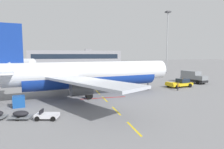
{
  "coord_description": "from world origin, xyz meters",
  "views": [
    {
      "loc": [
        10.99,
        -10.1,
        7.51
      ],
      "look_at": [
        21.69,
        30.1,
        3.17
      ],
      "focal_mm": 30.96,
      "sensor_mm": 36.0,
      "label": 1
    }
  ],
  "objects_px": {
    "fuel_service_truck": "(193,77)",
    "ground_power_truck": "(104,74)",
    "airliner_mid_left": "(0,64)",
    "baggage_train": "(21,115)",
    "apron_light_mast_far": "(167,35)",
    "ground_crew_worker": "(178,86)",
    "uld_cargo_container": "(19,101)",
    "airliner_foreground": "(92,74)",
    "pushback_tug": "(180,83)"
  },
  "relations": [
    {
      "from": "ground_power_truck",
      "to": "baggage_train",
      "type": "relative_size",
      "value": 0.81
    },
    {
      "from": "fuel_service_truck",
      "to": "baggage_train",
      "type": "xyz_separation_m",
      "value": [
        -38.45,
        -19.74,
        -1.12
      ]
    },
    {
      "from": "airliner_foreground",
      "to": "ground_power_truck",
      "type": "distance_m",
      "value": 23.18
    },
    {
      "from": "airliner_mid_left",
      "to": "ground_power_truck",
      "type": "height_order",
      "value": "airliner_mid_left"
    },
    {
      "from": "ground_power_truck",
      "to": "apron_light_mast_far",
      "type": "bearing_deg",
      "value": 22.02
    },
    {
      "from": "airliner_foreground",
      "to": "pushback_tug",
      "type": "bearing_deg",
      "value": 10.02
    },
    {
      "from": "ground_power_truck",
      "to": "ground_crew_worker",
      "type": "height_order",
      "value": "ground_power_truck"
    },
    {
      "from": "fuel_service_truck",
      "to": "baggage_train",
      "type": "relative_size",
      "value": 0.85
    },
    {
      "from": "fuel_service_truck",
      "to": "ground_power_truck",
      "type": "bearing_deg",
      "value": 148.23
    },
    {
      "from": "ground_crew_worker",
      "to": "baggage_train",
      "type": "bearing_deg",
      "value": -158.65
    },
    {
      "from": "ground_crew_worker",
      "to": "uld_cargo_container",
      "type": "height_order",
      "value": "ground_crew_worker"
    },
    {
      "from": "ground_power_truck",
      "to": "uld_cargo_container",
      "type": "xyz_separation_m",
      "value": [
        -18.41,
        -27.2,
        -0.85
      ]
    },
    {
      "from": "airliner_foreground",
      "to": "ground_power_truck",
      "type": "height_order",
      "value": "airliner_foreground"
    },
    {
      "from": "airliner_foreground",
      "to": "fuel_service_truck",
      "type": "height_order",
      "value": "airliner_foreground"
    },
    {
      "from": "fuel_service_truck",
      "to": "baggage_train",
      "type": "bearing_deg",
      "value": -152.82
    },
    {
      "from": "pushback_tug",
      "to": "fuel_service_truck",
      "type": "relative_size",
      "value": 0.87
    },
    {
      "from": "ground_power_truck",
      "to": "baggage_train",
      "type": "height_order",
      "value": "ground_power_truck"
    },
    {
      "from": "airliner_foreground",
      "to": "baggage_train",
      "type": "distance_m",
      "value": 15.29
    },
    {
      "from": "baggage_train",
      "to": "apron_light_mast_far",
      "type": "height_order",
      "value": "apron_light_mast_far"
    },
    {
      "from": "apron_light_mast_far",
      "to": "pushback_tug",
      "type": "bearing_deg",
      "value": -115.24
    },
    {
      "from": "pushback_tug",
      "to": "apron_light_mast_far",
      "type": "relative_size",
      "value": 0.27
    },
    {
      "from": "airliner_foreground",
      "to": "airliner_mid_left",
      "type": "height_order",
      "value": "airliner_foreground"
    },
    {
      "from": "fuel_service_truck",
      "to": "ground_crew_worker",
      "type": "bearing_deg",
      "value": -139.72
    },
    {
      "from": "airliner_foreground",
      "to": "airliner_mid_left",
      "type": "relative_size",
      "value": 1.11
    },
    {
      "from": "airliner_mid_left",
      "to": "ground_crew_worker",
      "type": "xyz_separation_m",
      "value": [
        45.33,
        -45.04,
        -2.93
      ]
    },
    {
      "from": "ground_crew_worker",
      "to": "pushback_tug",
      "type": "bearing_deg",
      "value": 51.19
    },
    {
      "from": "airliner_mid_left",
      "to": "baggage_train",
      "type": "xyz_separation_m",
      "value": [
        17.21,
        -56.04,
        -3.35
      ]
    },
    {
      "from": "baggage_train",
      "to": "apron_light_mast_far",
      "type": "distance_m",
      "value": 64.83
    },
    {
      "from": "airliner_foreground",
      "to": "ground_crew_worker",
      "type": "relative_size",
      "value": 20.94
    },
    {
      "from": "fuel_service_truck",
      "to": "baggage_train",
      "type": "distance_m",
      "value": 43.24
    },
    {
      "from": "ground_crew_worker",
      "to": "fuel_service_truck",
      "type": "bearing_deg",
      "value": 40.28
    },
    {
      "from": "baggage_train",
      "to": "pushback_tug",
      "type": "bearing_deg",
      "value": 25.33
    },
    {
      "from": "pushback_tug",
      "to": "airliner_mid_left",
      "type": "height_order",
      "value": "airliner_mid_left"
    },
    {
      "from": "airliner_mid_left",
      "to": "apron_light_mast_far",
      "type": "bearing_deg",
      "value": -10.68
    },
    {
      "from": "fuel_service_truck",
      "to": "apron_light_mast_far",
      "type": "xyz_separation_m",
      "value": [
        6.62,
        24.55,
        13.35
      ]
    },
    {
      "from": "airliner_mid_left",
      "to": "baggage_train",
      "type": "height_order",
      "value": "airliner_mid_left"
    },
    {
      "from": "fuel_service_truck",
      "to": "ground_crew_worker",
      "type": "height_order",
      "value": "fuel_service_truck"
    },
    {
      "from": "pushback_tug",
      "to": "ground_power_truck",
      "type": "xyz_separation_m",
      "value": [
        -14.05,
        18.24,
        0.74
      ]
    },
    {
      "from": "airliner_mid_left",
      "to": "fuel_service_truck",
      "type": "relative_size",
      "value": 4.24
    },
    {
      "from": "apron_light_mast_far",
      "to": "fuel_service_truck",
      "type": "bearing_deg",
      "value": -105.09
    },
    {
      "from": "airliner_foreground",
      "to": "ground_crew_worker",
      "type": "distance_m",
      "value": 18.33
    },
    {
      "from": "airliner_foreground",
      "to": "baggage_train",
      "type": "xyz_separation_m",
      "value": [
        -10.04,
        -11.01,
        -3.42
      ]
    },
    {
      "from": "ground_crew_worker",
      "to": "uld_cargo_container",
      "type": "bearing_deg",
      "value": -169.95
    },
    {
      "from": "baggage_train",
      "to": "apron_light_mast_far",
      "type": "bearing_deg",
      "value": 44.51
    },
    {
      "from": "ground_crew_worker",
      "to": "uld_cargo_container",
      "type": "xyz_separation_m",
      "value": [
        -29.45,
        -5.22,
        -0.14
      ]
    },
    {
      "from": "airliner_mid_left",
      "to": "baggage_train",
      "type": "bearing_deg",
      "value": -72.93
    },
    {
      "from": "airliner_foreground",
      "to": "uld_cargo_container",
      "type": "xyz_separation_m",
      "value": [
        -11.37,
        -5.24,
        -3.15
      ]
    },
    {
      "from": "airliner_mid_left",
      "to": "ground_power_truck",
      "type": "relative_size",
      "value": 4.46
    },
    {
      "from": "fuel_service_truck",
      "to": "uld_cargo_container",
      "type": "height_order",
      "value": "fuel_service_truck"
    },
    {
      "from": "ground_power_truck",
      "to": "apron_light_mast_far",
      "type": "distance_m",
      "value": 33.0
    }
  ]
}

